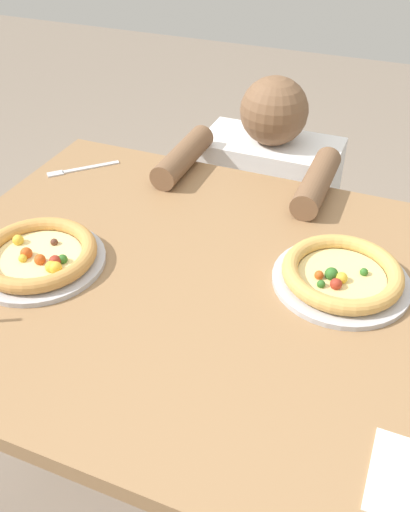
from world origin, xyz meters
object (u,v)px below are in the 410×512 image
at_px(pizza_near, 38,256).
at_px(fork, 80,169).
at_px(pizza_far, 342,275).
at_px(diner_seated, 264,235).

distance_m(pizza_near, fork, 0.43).
height_order(pizza_far, fork, pizza_far).
height_order(pizza_near, fork, pizza_near).
bearing_deg(pizza_far, fork, 164.36).
bearing_deg(fork, pizza_near, -69.33).
relative_size(pizza_far, diner_seated, 0.30).
xyz_separation_m(pizza_far, fork, (-0.77, 0.22, -0.02)).
bearing_deg(pizza_near, pizza_far, 16.37).
xyz_separation_m(pizza_near, diner_seated, (0.30, 0.74, -0.35)).
distance_m(pizza_far, fork, 0.80).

